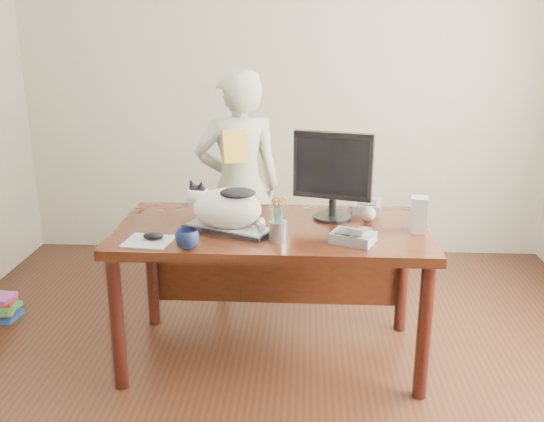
{
  "coord_description": "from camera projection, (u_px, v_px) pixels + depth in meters",
  "views": [
    {
      "loc": [
        0.17,
        -2.34,
        1.75
      ],
      "look_at": [
        0.0,
        0.55,
        0.85
      ],
      "focal_mm": 40.0,
      "sensor_mm": 36.0,
      "label": 1
    }
  ],
  "objects": [
    {
      "name": "pen_cup",
      "position": [
        278.0,
        229.0,
        2.89
      ],
      "size": [
        0.12,
        0.12,
        0.22
      ],
      "rotation": [
        0.0,
        0.0,
        -0.4
      ],
      "color": "gray",
      "rests_on": "desk"
    },
    {
      "name": "held_book",
      "position": [
        235.0,
        147.0,
        3.59
      ],
      "size": [
        0.16,
        0.12,
        0.2
      ],
      "rotation": [
        0.0,
        0.0,
        0.28
      ],
      "color": "gold",
      "rests_on": "person"
    },
    {
      "name": "coffee_mug",
      "position": [
        187.0,
        239.0,
        2.81
      ],
      "size": [
        0.16,
        0.16,
        0.09
      ],
      "primitive_type": "imported",
      "rotation": [
        0.0,
        0.0,
        0.92
      ],
      "color": "black",
      "rests_on": "desk"
    },
    {
      "name": "room",
      "position": [
        264.0,
        131.0,
        2.36
      ],
      "size": [
        4.5,
        4.5,
        4.5
      ],
      "color": "black",
      "rests_on": "ground"
    },
    {
      "name": "mouse",
      "position": [
        153.0,
        236.0,
        2.91
      ],
      "size": [
        0.11,
        0.07,
        0.04
      ],
      "rotation": [
        0.0,
        0.0,
        -0.12
      ],
      "color": "black",
      "rests_on": "mousepad"
    },
    {
      "name": "mousepad",
      "position": [
        148.0,
        241.0,
        2.9
      ],
      "size": [
        0.24,
        0.22,
        0.0
      ],
      "rotation": [
        0.0,
        0.0,
        -0.12
      ],
      "color": "silver",
      "rests_on": "desk"
    },
    {
      "name": "baseball",
      "position": [
        368.0,
        214.0,
        3.19
      ],
      "size": [
        0.08,
        0.08,
        0.08
      ],
      "rotation": [
        0.0,
        0.0,
        -0.04
      ],
      "color": "beige",
      "rests_on": "desk"
    },
    {
      "name": "speaker",
      "position": [
        419.0,
        215.0,
        3.01
      ],
      "size": [
        0.09,
        0.1,
        0.18
      ],
      "rotation": [
        0.0,
        0.0,
        -0.16
      ],
      "color": "gray",
      "rests_on": "desk"
    },
    {
      "name": "book_stack",
      "position": [
        239.0,
        205.0,
        3.36
      ],
      "size": [
        0.21,
        0.16,
        0.08
      ],
      "rotation": [
        0.0,
        0.0,
        -0.05
      ],
      "color": "#451412",
      "rests_on": "desk"
    },
    {
      "name": "monitor",
      "position": [
        333.0,
        171.0,
        3.15
      ],
      "size": [
        0.41,
        0.25,
        0.47
      ],
      "rotation": [
        0.0,
        0.0,
        -0.27
      ],
      "color": "black",
      "rests_on": "desk"
    },
    {
      "name": "desk",
      "position": [
        273.0,
        248.0,
        3.23
      ],
      "size": [
        1.6,
        0.8,
        0.75
      ],
      "color": "black",
      "rests_on": "ground"
    },
    {
      "name": "phone",
      "position": [
        354.0,
        237.0,
        2.88
      ],
      "size": [
        0.24,
        0.21,
        0.09
      ],
      "rotation": [
        0.0,
        0.0,
        -0.41
      ],
      "color": "slate",
      "rests_on": "desk"
    },
    {
      "name": "keyboard",
      "position": [
        228.0,
        229.0,
        3.04
      ],
      "size": [
        0.48,
        0.34,
        0.03
      ],
      "rotation": [
        0.0,
        0.0,
        -0.42
      ],
      "color": "black",
      "rests_on": "desk"
    },
    {
      "name": "person",
      "position": [
        239.0,
        188.0,
        3.84
      ],
      "size": [
        0.63,
        0.5,
        1.5
      ],
      "primitive_type": "imported",
      "rotation": [
        0.0,
        0.0,
        3.42
      ],
      "color": "silver",
      "rests_on": "ground"
    },
    {
      "name": "cat",
      "position": [
        225.0,
        206.0,
        3.01
      ],
      "size": [
        0.43,
        0.33,
        0.25
      ],
      "rotation": [
        0.0,
        0.0,
        -0.42
      ],
      "color": "white",
      "rests_on": "keyboard"
    },
    {
      "name": "calculator",
      "position": [
        367.0,
        206.0,
        3.36
      ],
      "size": [
        0.18,
        0.22,
        0.06
      ],
      "rotation": [
        0.0,
        0.0,
        -0.14
      ],
      "color": "slate",
      "rests_on": "desk"
    }
  ]
}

